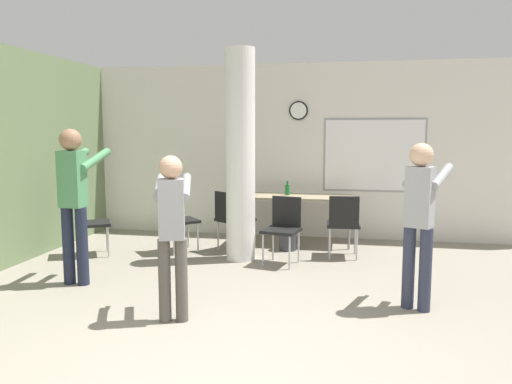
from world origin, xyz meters
name	(u,v)px	position (x,y,z in m)	size (l,w,h in m)	color
wall_left_accent	(3,157)	(-3.50, 2.50, 1.40)	(0.12, 7.00, 2.80)	#6B7F56
wall_back	(302,151)	(0.02, 5.06, 1.40)	(8.00, 0.15, 2.80)	silver
support_pillar	(240,156)	(-0.64, 3.40, 1.40)	(0.39, 0.39, 2.80)	white
folding_table	(299,199)	(0.03, 4.50, 0.69)	(1.66, 0.67, 0.74)	tan
bottle_on_table	(287,190)	(-0.15, 4.56, 0.82)	(0.07, 0.07, 0.22)	#1E6B2D
waste_bin	(288,238)	(-0.08, 4.02, 0.18)	(0.25, 0.25, 0.37)	#38383D
chair_by_left_wall	(88,220)	(-2.76, 3.18, 0.51)	(0.60, 0.60, 0.87)	black
chair_table_front	(283,225)	(-0.05, 3.29, 0.51)	(0.52, 0.52, 0.87)	black
chair_near_pillar	(176,217)	(-1.63, 3.60, 0.51)	(0.62, 0.62, 0.87)	black
chair_table_left	(232,216)	(-0.87, 3.82, 0.51)	(0.61, 0.61, 0.87)	black
chair_table_right	(343,221)	(0.72, 3.72, 0.51)	(0.47, 0.47, 0.87)	black
person_watching_back	(74,194)	(-2.23, 1.99, 1.03)	(0.41, 0.66, 1.76)	#1E2338
person_playing_front	(172,225)	(-0.77, 1.14, 0.90)	(0.45, 0.60, 1.52)	#514C47
person_playing_side	(420,213)	(1.46, 1.87, 0.95)	(0.53, 0.68, 1.62)	#2D3347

